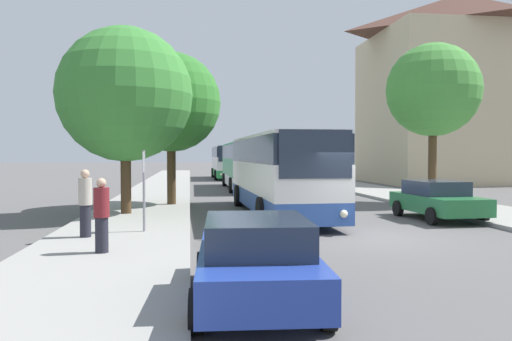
{
  "coord_description": "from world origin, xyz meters",
  "views": [
    {
      "loc": [
        -5.0,
        -13.7,
        2.43
      ],
      "look_at": [
        -1.26,
        14.41,
        1.53
      ],
      "focal_mm": 35.0,
      "sensor_mm": 36.0,
      "label": 1
    }
  ],
  "objects": [
    {
      "name": "tree_right_near",
      "position": [
        6.81,
        9.4,
        5.57
      ],
      "size": [
        4.54,
        4.54,
        7.72
      ],
      "color": "#47331E",
      "rests_on": "sidewalk_right"
    },
    {
      "name": "bus_stop_sign",
      "position": [
        -6.35,
        1.37,
        1.65
      ],
      "size": [
        0.08,
        0.45,
        2.41
      ],
      "color": "gray",
      "rests_on": "sidewalk_left"
    },
    {
      "name": "parked_car_right_near",
      "position": [
        4.16,
        3.83,
        0.76
      ],
      "size": [
        2.22,
        4.26,
        1.45
      ],
      "rotation": [
        0.0,
        0.0,
        3.18
      ],
      "color": "#236B38",
      "rests_on": "ground_plane"
    },
    {
      "name": "parked_car_left_curb",
      "position": [
        -3.95,
        -5.8,
        0.75
      ],
      "size": [
        2.18,
        4.21,
        1.43
      ],
      "rotation": [
        0.0,
        0.0,
        -0.06
      ],
      "color": "#233D9E",
      "rests_on": "ground_plane"
    },
    {
      "name": "bus_rear",
      "position": [
        -1.28,
        36.85,
        1.75
      ],
      "size": [
        2.83,
        10.91,
        3.28
      ],
      "rotation": [
        0.0,
        0.0,
        -0.0
      ],
      "color": "#238942",
      "rests_on": "ground_plane"
    },
    {
      "name": "sidewalk_left",
      "position": [
        -7.0,
        0.0,
        0.07
      ],
      "size": [
        4.0,
        120.0,
        0.15
      ],
      "primitive_type": "cube",
      "color": "gray",
      "rests_on": "ground_plane"
    },
    {
      "name": "bus_middle",
      "position": [
        -1.11,
        21.28,
        1.73
      ],
      "size": [
        2.85,
        11.92,
        3.23
      ],
      "rotation": [
        0.0,
        0.0,
        -0.01
      ],
      "color": "silver",
      "rests_on": "ground_plane"
    },
    {
      "name": "bus_front",
      "position": [
        -1.43,
        6.33,
        1.71
      ],
      "size": [
        2.94,
        11.53,
        3.19
      ],
      "rotation": [
        0.0,
        0.0,
        0.02
      ],
      "color": "#2D519E",
      "rests_on": "ground_plane"
    },
    {
      "name": "ground_plane",
      "position": [
        0.0,
        0.0,
        0.0
      ],
      "size": [
        300.0,
        300.0,
        0.0
      ],
      "primitive_type": "plane",
      "color": "#565454",
      "rests_on": "ground"
    },
    {
      "name": "tree_left_far",
      "position": [
        -5.84,
        9.56,
        4.83
      ],
      "size": [
        4.56,
        4.56,
        6.97
      ],
      "color": "#47331E",
      "rests_on": "sidewalk_left"
    },
    {
      "name": "tree_left_near",
      "position": [
        -7.47,
        6.13,
        4.74
      ],
      "size": [
        5.19,
        5.19,
        7.2
      ],
      "color": "#47331E",
      "rests_on": "sidewalk_left"
    },
    {
      "name": "pedestrian_waiting_far",
      "position": [
        -7.04,
        -1.79,
        1.03
      ],
      "size": [
        0.36,
        0.36,
        1.74
      ],
      "rotation": [
        0.0,
        0.0,
        1.54
      ],
      "color": "#23232D",
      "rests_on": "sidewalk_left"
    },
    {
      "name": "building_right_background",
      "position": [
        18.28,
        27.07,
        8.17
      ],
      "size": [
        14.76,
        11.87,
        16.34
      ],
      "color": "#C6B28E",
      "rests_on": "ground_plane"
    },
    {
      "name": "pedestrian_waiting_near",
      "position": [
        -7.87,
        0.54,
        1.1
      ],
      "size": [
        0.36,
        0.36,
        1.87
      ],
      "rotation": [
        0.0,
        0.0,
        4.61
      ],
      "color": "#23232D",
      "rests_on": "sidewalk_left"
    }
  ]
}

